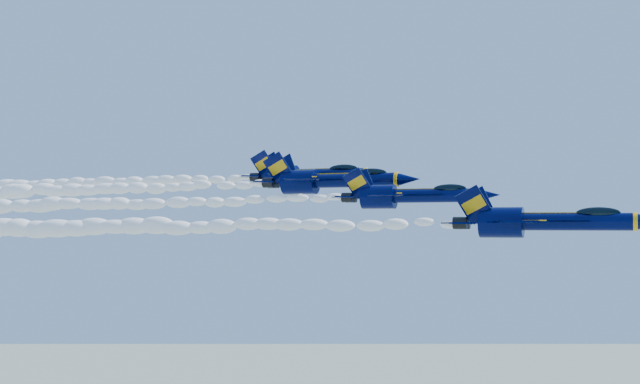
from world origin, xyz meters
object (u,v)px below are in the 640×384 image
(jet_lead, at_px, (543,221))
(jet_second, at_px, (409,195))
(jet_third, at_px, (330,180))
(jet_fourth, at_px, (309,175))

(jet_lead, relative_size, jet_second, 1.05)
(jet_lead, distance_m, jet_third, 30.97)
(jet_lead, height_order, jet_third, jet_third)
(jet_lead, xyz_separation_m, jet_third, (-25.86, 16.32, 4.92))
(jet_fourth, bearing_deg, jet_lead, -37.74)
(jet_second, relative_size, jet_third, 0.88)
(jet_lead, relative_size, jet_fourth, 0.96)
(jet_second, bearing_deg, jet_third, 152.15)
(jet_second, xyz_separation_m, jet_fourth, (-17.28, 14.33, 3.39))
(jet_lead, bearing_deg, jet_fourth, 142.26)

